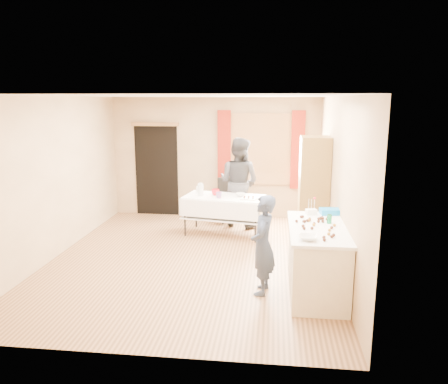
# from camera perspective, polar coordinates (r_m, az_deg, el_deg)

# --- Properties ---
(floor) EXTENTS (4.50, 5.50, 0.02)m
(floor) POSITION_cam_1_polar(r_m,az_deg,el_deg) (7.21, -4.20, -8.80)
(floor) COLOR #9E7047
(floor) RESTS_ON ground
(ceiling) EXTENTS (4.50, 5.50, 0.02)m
(ceiling) POSITION_cam_1_polar(r_m,az_deg,el_deg) (6.74, -4.54, 12.49)
(ceiling) COLOR white
(ceiling) RESTS_ON floor
(wall_back) EXTENTS (4.50, 0.02, 2.60)m
(wall_back) POSITION_cam_1_polar(r_m,az_deg,el_deg) (9.55, -1.23, 4.50)
(wall_back) COLOR tan
(wall_back) RESTS_ON floor
(wall_front) EXTENTS (4.50, 0.02, 2.60)m
(wall_front) POSITION_cam_1_polar(r_m,az_deg,el_deg) (4.26, -11.42, -5.33)
(wall_front) COLOR tan
(wall_front) RESTS_ON floor
(wall_left) EXTENTS (0.02, 5.50, 2.60)m
(wall_left) POSITION_cam_1_polar(r_m,az_deg,el_deg) (7.62, -21.31, 1.74)
(wall_left) COLOR tan
(wall_left) RESTS_ON floor
(wall_right) EXTENTS (0.02, 5.50, 2.60)m
(wall_right) POSITION_cam_1_polar(r_m,az_deg,el_deg) (6.81, 14.67, 1.03)
(wall_right) COLOR tan
(wall_right) RESTS_ON floor
(window_frame) EXTENTS (1.32, 0.06, 1.52)m
(window_frame) POSITION_cam_1_polar(r_m,az_deg,el_deg) (9.40, 4.81, 5.57)
(window_frame) COLOR olive
(window_frame) RESTS_ON wall_back
(window_pane) EXTENTS (1.20, 0.02, 1.40)m
(window_pane) POSITION_cam_1_polar(r_m,az_deg,el_deg) (9.39, 4.81, 5.56)
(window_pane) COLOR white
(window_pane) RESTS_ON wall_back
(curtain_left) EXTENTS (0.28, 0.06, 1.65)m
(curtain_left) POSITION_cam_1_polar(r_m,az_deg,el_deg) (9.41, 0.03, 5.62)
(curtain_left) COLOR maroon
(curtain_left) RESTS_ON wall_back
(curtain_right) EXTENTS (0.28, 0.06, 1.65)m
(curtain_right) POSITION_cam_1_polar(r_m,az_deg,el_deg) (9.36, 9.60, 5.42)
(curtain_right) COLOR maroon
(curtain_right) RESTS_ON wall_back
(doorway) EXTENTS (0.95, 0.04, 2.00)m
(doorway) POSITION_cam_1_polar(r_m,az_deg,el_deg) (9.82, -8.79, 2.81)
(doorway) COLOR black
(doorway) RESTS_ON floor
(door_lintel) EXTENTS (1.05, 0.06, 0.08)m
(door_lintel) POSITION_cam_1_polar(r_m,az_deg,el_deg) (9.69, -9.03, 8.75)
(door_lintel) COLOR olive
(door_lintel) RESTS_ON wall_back
(cabinet) EXTENTS (0.50, 0.60, 1.93)m
(cabinet) POSITION_cam_1_polar(r_m,az_deg,el_deg) (7.79, 11.61, 0.02)
(cabinet) COLOR olive
(cabinet) RESTS_ON floor
(counter) EXTENTS (0.76, 1.60, 0.91)m
(counter) POSITION_cam_1_polar(r_m,az_deg,el_deg) (6.03, 12.01, -8.62)
(counter) COLOR beige
(counter) RESTS_ON floor
(party_table) EXTENTS (1.63, 1.03, 0.75)m
(party_table) POSITION_cam_1_polar(r_m,az_deg,el_deg) (8.34, 0.02, -2.59)
(party_table) COLOR black
(party_table) RESTS_ON floor
(chair) EXTENTS (0.49, 0.49, 0.92)m
(chair) POSITION_cam_1_polar(r_m,az_deg,el_deg) (9.27, 0.55, -2.17)
(chair) COLOR black
(chair) RESTS_ON floor
(girl) EXTENTS (0.56, 0.42, 1.34)m
(girl) POSITION_cam_1_polar(r_m,az_deg,el_deg) (5.82, 5.10, -6.90)
(girl) COLOR #26304A
(girl) RESTS_ON floor
(woman) EXTENTS (1.40, 1.36, 1.81)m
(woman) POSITION_cam_1_polar(r_m,az_deg,el_deg) (8.84, 1.95, 1.28)
(woman) COLOR black
(woman) RESTS_ON floor
(soda_can) EXTENTS (0.07, 0.07, 0.12)m
(soda_can) POSITION_cam_1_polar(r_m,az_deg,el_deg) (6.06, 13.59, -3.44)
(soda_can) COLOR #157947
(soda_can) RESTS_ON counter
(mixing_bowl) EXTENTS (0.30, 0.30, 0.05)m
(mixing_bowl) POSITION_cam_1_polar(r_m,az_deg,el_deg) (5.32, 10.87, -5.87)
(mixing_bowl) COLOR white
(mixing_bowl) RESTS_ON counter
(foam_block) EXTENTS (0.17, 0.14, 0.08)m
(foam_block) POSITION_cam_1_polar(r_m,az_deg,el_deg) (6.46, 11.31, -2.56)
(foam_block) COLOR white
(foam_block) RESTS_ON counter
(blue_basket) EXTENTS (0.32, 0.24, 0.08)m
(blue_basket) POSITION_cam_1_polar(r_m,az_deg,el_deg) (6.55, 13.76, -2.49)
(blue_basket) COLOR #0E79D0
(blue_basket) RESTS_ON counter
(pitcher) EXTENTS (0.12, 0.12, 0.22)m
(pitcher) POSITION_cam_1_polar(r_m,az_deg,el_deg) (8.31, -3.08, 0.26)
(pitcher) COLOR silver
(pitcher) RESTS_ON party_table
(cup_red) EXTENTS (0.23, 0.23, 0.12)m
(cup_red) POSITION_cam_1_polar(r_m,az_deg,el_deg) (8.35, -1.12, -0.02)
(cup_red) COLOR red
(cup_red) RESTS_ON party_table
(cup_rainbow) EXTENTS (0.16, 0.16, 0.11)m
(cup_rainbow) POSITION_cam_1_polar(r_m,az_deg,el_deg) (8.11, -0.68, -0.40)
(cup_rainbow) COLOR red
(cup_rainbow) RESTS_ON party_table
(small_bowl) EXTENTS (0.19, 0.19, 0.06)m
(small_bowl) POSITION_cam_1_polar(r_m,az_deg,el_deg) (8.27, 2.16, -0.35)
(small_bowl) COLOR white
(small_bowl) RESTS_ON party_table
(pastry_tray) EXTENTS (0.33, 0.27, 0.02)m
(pastry_tray) POSITION_cam_1_polar(r_m,az_deg,el_deg) (8.04, 3.24, -0.86)
(pastry_tray) COLOR white
(pastry_tray) RESTS_ON party_table
(bottle) EXTENTS (0.11, 0.11, 0.19)m
(bottle) POSITION_cam_1_polar(r_m,az_deg,el_deg) (8.57, -3.29, 0.52)
(bottle) COLOR white
(bottle) RESTS_ON party_table
(cake_balls) EXTENTS (0.53, 1.06, 0.04)m
(cake_balls) POSITION_cam_1_polar(r_m,az_deg,el_deg) (5.92, 11.90, -4.14)
(cake_balls) COLOR #3F2314
(cake_balls) RESTS_ON counter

